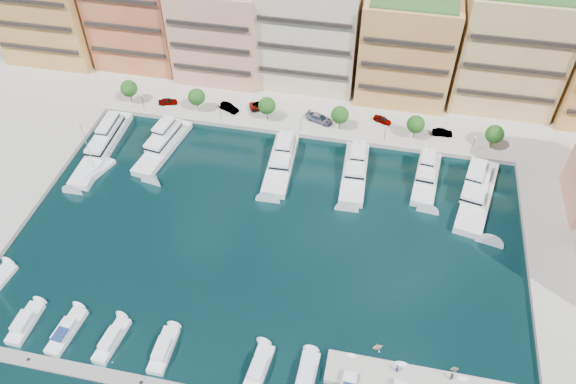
% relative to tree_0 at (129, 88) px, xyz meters
% --- Properties ---
extents(ground, '(400.00, 400.00, 0.00)m').
position_rel_tree_0_xyz_m(ground, '(40.00, -33.50, -4.74)').
color(ground, black).
rests_on(ground, ground).
extents(north_quay, '(220.00, 64.00, 2.00)m').
position_rel_tree_0_xyz_m(north_quay, '(40.00, 28.50, -4.74)').
color(north_quay, '#9E998E').
rests_on(north_quay, ground).
extents(apartment_0, '(22.00, 16.50, 24.80)m').
position_rel_tree_0_xyz_m(apartment_0, '(-26.00, 16.49, 8.57)').
color(apartment_0, gold).
rests_on(apartment_0, north_quay).
extents(apartment_1, '(20.00, 16.50, 26.80)m').
position_rel_tree_0_xyz_m(apartment_1, '(-4.00, 18.49, 9.57)').
color(apartment_1, '#D38546').
rests_on(apartment_1, north_quay).
extents(apartment_2, '(20.00, 15.50, 22.80)m').
position_rel_tree_0_xyz_m(apartment_2, '(17.00, 16.49, 7.57)').
color(apartment_2, '#E2AA7E').
rests_on(apartment_2, north_quay).
extents(apartment_3, '(22.00, 16.50, 25.80)m').
position_rel_tree_0_xyz_m(apartment_3, '(38.00, 18.49, 9.07)').
color(apartment_3, beige).
rests_on(apartment_3, north_quay).
extents(apartment_4, '(20.00, 15.50, 23.80)m').
position_rel_tree_0_xyz_m(apartment_4, '(60.00, 16.49, 8.07)').
color(apartment_4, '#DDA552').
rests_on(apartment_4, north_quay).
extents(apartment_5, '(22.00, 16.50, 26.80)m').
position_rel_tree_0_xyz_m(apartment_5, '(82.00, 18.49, 9.57)').
color(apartment_5, '#D7BD72').
rests_on(apartment_5, north_quay).
extents(tree_0, '(3.80, 3.80, 5.65)m').
position_rel_tree_0_xyz_m(tree_0, '(0.00, 0.00, 0.00)').
color(tree_0, '#473323').
rests_on(tree_0, north_quay).
extents(tree_1, '(3.80, 3.80, 5.65)m').
position_rel_tree_0_xyz_m(tree_1, '(16.00, 0.00, 0.00)').
color(tree_1, '#473323').
rests_on(tree_1, north_quay).
extents(tree_2, '(3.80, 3.80, 5.65)m').
position_rel_tree_0_xyz_m(tree_2, '(32.00, 0.00, 0.00)').
color(tree_2, '#473323').
rests_on(tree_2, north_quay).
extents(tree_3, '(3.80, 3.80, 5.65)m').
position_rel_tree_0_xyz_m(tree_3, '(48.00, 0.00, 0.00)').
color(tree_3, '#473323').
rests_on(tree_3, north_quay).
extents(tree_4, '(3.80, 3.80, 5.65)m').
position_rel_tree_0_xyz_m(tree_4, '(64.00, 0.00, 0.00)').
color(tree_4, '#473323').
rests_on(tree_4, north_quay).
extents(tree_5, '(3.80, 3.80, 5.65)m').
position_rel_tree_0_xyz_m(tree_5, '(80.00, 0.00, 0.00)').
color(tree_5, '#473323').
rests_on(tree_5, north_quay).
extents(lamppost_0, '(0.30, 0.30, 4.20)m').
position_rel_tree_0_xyz_m(lamppost_0, '(4.00, -2.30, -0.92)').
color(lamppost_0, black).
rests_on(lamppost_0, north_quay).
extents(lamppost_1, '(0.30, 0.30, 4.20)m').
position_rel_tree_0_xyz_m(lamppost_1, '(22.00, -2.30, -0.92)').
color(lamppost_1, black).
rests_on(lamppost_1, north_quay).
extents(lamppost_2, '(0.30, 0.30, 4.20)m').
position_rel_tree_0_xyz_m(lamppost_2, '(40.00, -2.30, -0.92)').
color(lamppost_2, black).
rests_on(lamppost_2, north_quay).
extents(lamppost_3, '(0.30, 0.30, 4.20)m').
position_rel_tree_0_xyz_m(lamppost_3, '(58.00, -2.30, -0.92)').
color(lamppost_3, black).
rests_on(lamppost_3, north_quay).
extents(lamppost_4, '(0.30, 0.30, 4.20)m').
position_rel_tree_0_xyz_m(lamppost_4, '(76.00, -2.30, -0.92)').
color(lamppost_4, black).
rests_on(lamppost_4, north_quay).
extents(yacht_0, '(4.79, 23.93, 7.30)m').
position_rel_tree_0_xyz_m(yacht_0, '(0.13, -15.42, -3.53)').
color(yacht_0, white).
rests_on(yacht_0, ground).
extents(yacht_1, '(7.21, 18.77, 7.30)m').
position_rel_tree_0_xyz_m(yacht_1, '(12.57, -12.93, -3.65)').
color(yacht_1, white).
rests_on(yacht_1, ground).
extents(yacht_3, '(5.55, 18.46, 7.30)m').
position_rel_tree_0_xyz_m(yacht_3, '(37.99, -12.87, -3.53)').
color(yacht_3, white).
rests_on(yacht_3, ground).
extents(yacht_4, '(5.27, 17.78, 7.30)m').
position_rel_tree_0_xyz_m(yacht_4, '(53.07, -12.62, -3.65)').
color(yacht_4, white).
rests_on(yacht_4, ground).
extents(yacht_5, '(5.63, 15.34, 7.30)m').
position_rel_tree_0_xyz_m(yacht_5, '(67.21, -11.38, -3.53)').
color(yacht_5, white).
rests_on(yacht_5, ground).
extents(yacht_6, '(9.15, 21.44, 7.30)m').
position_rel_tree_0_xyz_m(yacht_6, '(76.93, -14.05, -3.53)').
color(yacht_6, white).
rests_on(yacht_6, ground).
extents(cruiser_0, '(2.73, 7.64, 2.55)m').
position_rel_tree_0_xyz_m(cruiser_0, '(6.37, -58.08, -4.20)').
color(cruiser_0, white).
rests_on(cruiser_0, ground).
extents(cruiser_1, '(3.37, 8.57, 2.66)m').
position_rel_tree_0_xyz_m(cruiser_1, '(13.44, -58.11, -4.17)').
color(cruiser_1, white).
rests_on(cruiser_1, ground).
extents(cruiser_2, '(3.29, 8.18, 2.55)m').
position_rel_tree_0_xyz_m(cruiser_2, '(21.01, -58.09, -4.20)').
color(cruiser_2, white).
rests_on(cruiser_2, ground).
extents(cruiser_3, '(2.58, 7.79, 2.55)m').
position_rel_tree_0_xyz_m(cruiser_3, '(29.41, -58.08, -4.20)').
color(cruiser_3, white).
rests_on(cruiser_3, ground).
extents(cruiser_5, '(3.36, 8.17, 2.55)m').
position_rel_tree_0_xyz_m(cruiser_5, '(44.28, -58.09, -4.20)').
color(cruiser_5, white).
rests_on(cruiser_5, ground).
extents(cruiser_6, '(2.94, 8.39, 2.55)m').
position_rel_tree_0_xyz_m(cruiser_6, '(51.43, -58.09, -4.20)').
color(cruiser_6, white).
rests_on(cruiser_6, ground).
extents(sailboat_2, '(5.50, 9.49, 13.20)m').
position_rel_tree_0_xyz_m(sailboat_2, '(1.70, -23.26, -4.43)').
color(sailboat_2, white).
rests_on(sailboat_2, ground).
extents(tender_3, '(1.66, 1.53, 0.73)m').
position_rel_tree_0_xyz_m(tender_3, '(72.72, -52.06, -4.38)').
color(tender_3, beige).
rests_on(tender_3, ground).
extents(tender_1, '(2.15, 2.03, 0.90)m').
position_rel_tree_0_xyz_m(tender_1, '(61.21, -50.81, -4.29)').
color(tender_1, beige).
rests_on(tender_1, ground).
extents(car_0, '(4.53, 2.89, 1.44)m').
position_rel_tree_0_xyz_m(car_0, '(8.41, 1.05, -3.03)').
color(car_0, gray).
rests_on(car_0, north_quay).
extents(car_1, '(5.05, 3.49, 1.58)m').
position_rel_tree_0_xyz_m(car_1, '(22.72, 1.51, -2.95)').
color(car_1, gray).
rests_on(car_1, north_quay).
extents(car_2, '(6.39, 4.79, 1.61)m').
position_rel_tree_0_xyz_m(car_2, '(29.93, 3.84, -2.94)').
color(car_2, gray).
rests_on(car_2, north_quay).
extents(car_3, '(6.31, 4.06, 1.70)m').
position_rel_tree_0_xyz_m(car_3, '(43.36, 1.67, -2.89)').
color(car_3, gray).
rests_on(car_3, north_quay).
extents(car_4, '(4.45, 3.22, 1.41)m').
position_rel_tree_0_xyz_m(car_4, '(57.07, 4.22, -3.04)').
color(car_4, gray).
rests_on(car_4, north_quay).
extents(car_5, '(4.35, 1.76, 1.41)m').
position_rel_tree_0_xyz_m(car_5, '(70.04, 2.29, -3.04)').
color(car_5, gray).
rests_on(car_5, north_quay).
extents(person_0, '(0.64, 0.73, 1.68)m').
position_rel_tree_0_xyz_m(person_0, '(64.22, -54.54, -2.90)').
color(person_0, '#252B4B').
rests_on(person_0, finger_pier).
extents(person_1, '(0.93, 0.85, 1.55)m').
position_rel_tree_0_xyz_m(person_1, '(71.94, -54.12, -2.97)').
color(person_1, '#443629').
rests_on(person_1, finger_pier).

